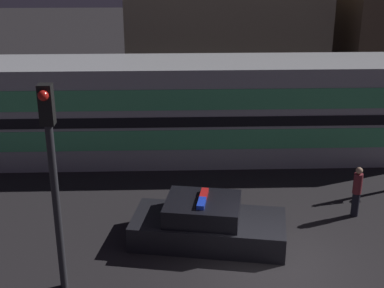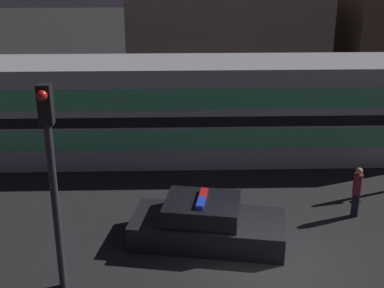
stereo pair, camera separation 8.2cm
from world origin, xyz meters
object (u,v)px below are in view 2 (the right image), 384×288
at_px(traffic_light_corner, 52,168).
at_px(pedestrian, 357,192).
at_px(police_car, 207,225).
at_px(train, 180,110).

bearing_deg(traffic_light_corner, pedestrian, 22.15).
xyz_separation_m(police_car, pedestrian, (4.62, 1.31, 0.32)).
bearing_deg(police_car, train, 105.90).
bearing_deg(train, pedestrian, -44.61).
bearing_deg(police_car, pedestrian, 26.04).
bearing_deg(train, police_car, -84.28).
xyz_separation_m(train, pedestrian, (5.27, -5.20, -1.05)).
height_order(pedestrian, traffic_light_corner, traffic_light_corner).
relative_size(pedestrian, traffic_light_corner, 0.32).
height_order(train, pedestrian, train).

